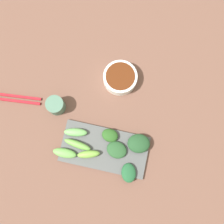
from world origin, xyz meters
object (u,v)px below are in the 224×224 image
(serving_plate, at_px, (103,149))
(chopsticks, at_px, (8,98))
(tea_cup, at_px, (56,105))
(sauce_bowl, at_px, (120,78))

(serving_plate, relative_size, chopsticks, 1.24)
(chopsticks, distance_m, tea_cup, 0.18)
(chopsticks, height_order, tea_cup, tea_cup)
(serving_plate, xyz_separation_m, tea_cup, (-0.11, -0.19, 0.02))
(serving_plate, bearing_deg, chopsticks, -105.57)
(serving_plate, xyz_separation_m, chopsticks, (-0.10, -0.36, -0.00))
(tea_cup, bearing_deg, chopsticks, -88.36)
(chopsticks, relative_size, tea_cup, 3.89)
(sauce_bowl, height_order, serving_plate, sauce_bowl)
(serving_plate, height_order, tea_cup, tea_cup)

